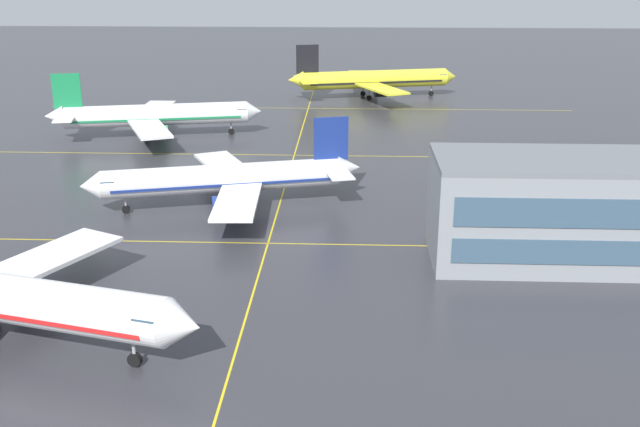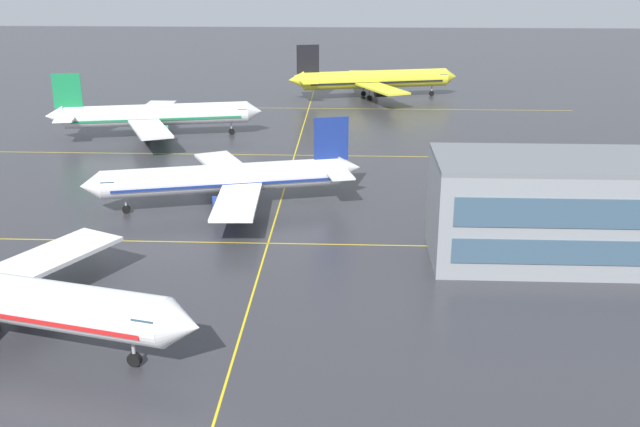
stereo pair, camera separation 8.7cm
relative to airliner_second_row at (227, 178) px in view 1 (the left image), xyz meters
name	(u,v)px [view 1 (the left image)]	position (x,y,z in m)	size (l,w,h in m)	color
airliner_second_row	(227,178)	(0.00, 0.00, 0.00)	(35.37, 30.11, 11.13)	white
airliner_third_row	(154,115)	(-19.04, 37.50, 0.19)	(37.39, 31.75, 11.70)	white
airliner_far_left_stand	(373,80)	(20.46, 77.73, 0.37)	(38.90, 33.10, 12.22)	yellow
taxiway_markings	(283,191)	(6.58, 6.80, -3.80)	(110.53, 171.07, 0.01)	yellow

